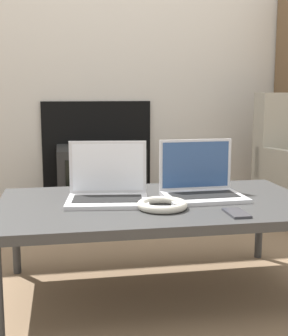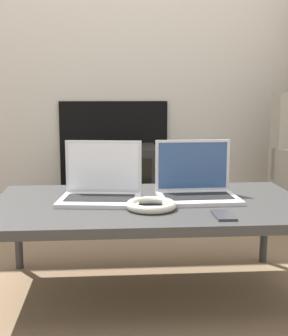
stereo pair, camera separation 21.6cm
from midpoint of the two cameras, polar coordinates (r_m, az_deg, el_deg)
ground_plane at (r=1.92m, az=-1.15°, el=-16.24°), size 14.00×14.00×0.00m
wall_back at (r=3.38m, az=-5.79°, el=17.08°), size 7.00×0.08×2.60m
table at (r=1.89m, az=-1.67°, el=-4.96°), size 1.26×0.73×0.39m
laptop_left at (r=1.91m, az=-7.70°, el=-2.48°), size 0.35×0.28×0.23m
laptop_right at (r=1.96m, az=3.83°, el=-2.08°), size 0.33×0.25×0.23m
headphones at (r=1.76m, az=-1.27°, el=-4.54°), size 0.19×0.19×0.03m
phone at (r=1.70m, az=7.67°, el=-5.51°), size 0.07×0.13×0.01m
tv at (r=3.13m, az=-7.34°, el=-1.68°), size 0.56×0.45×0.47m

